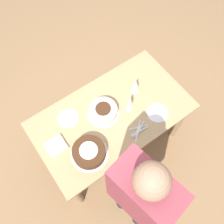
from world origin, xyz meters
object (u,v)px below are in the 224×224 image
(cake_front_chocolate, at_px, (89,152))
(wine_glass_near, at_px, (130,101))
(wine_glass_far, at_px, (135,84))
(cake_center_white, at_px, (103,111))
(person_cutting, at_px, (139,198))

(cake_front_chocolate, xyz_separation_m, wine_glass_near, (0.52, 0.15, 0.10))
(wine_glass_near, bearing_deg, wine_glass_far, 37.08)
(cake_center_white, height_order, person_cutting, person_cutting)
(wine_glass_near, bearing_deg, cake_center_white, 156.41)
(cake_front_chocolate, distance_m, person_cutting, 0.57)
(wine_glass_near, bearing_deg, cake_front_chocolate, -164.32)
(cake_center_white, relative_size, wine_glass_near, 1.33)
(cake_center_white, height_order, wine_glass_near, wine_glass_near)
(wine_glass_far, distance_m, person_cutting, 1.00)
(cake_center_white, height_order, cake_front_chocolate, cake_front_chocolate)
(person_cutting, bearing_deg, cake_front_chocolate, -2.21)
(cake_center_white, xyz_separation_m, person_cutting, (-0.23, -0.76, 0.23))
(cake_center_white, relative_size, cake_front_chocolate, 0.91)
(cake_front_chocolate, xyz_separation_m, wine_glass_far, (0.68, 0.26, 0.08))
(cake_center_white, height_order, wine_glass_far, wine_glass_far)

